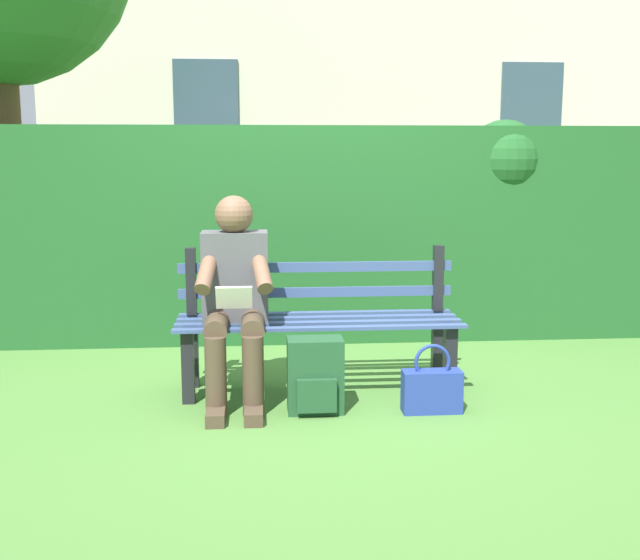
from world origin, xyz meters
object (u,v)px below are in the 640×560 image
(backpack, at_px, (315,376))
(handbag, at_px, (432,389))
(person_seated, at_px, (235,294))
(park_bench, at_px, (318,321))

(backpack, xyz_separation_m, handbag, (-0.64, 0.06, -0.07))
(person_seated, height_order, backpack, person_seated)
(park_bench, relative_size, backpack, 4.06)
(park_bench, bearing_deg, handbag, 140.89)
(backpack, distance_m, handbag, 0.64)
(park_bench, bearing_deg, person_seated, 18.10)
(person_seated, distance_m, handbag, 1.23)
(park_bench, xyz_separation_m, backpack, (0.05, 0.42, -0.22))
(person_seated, distance_m, backpack, 0.66)
(park_bench, xyz_separation_m, person_seated, (0.49, 0.16, 0.20))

